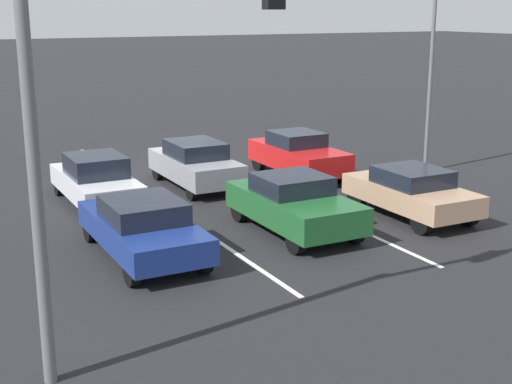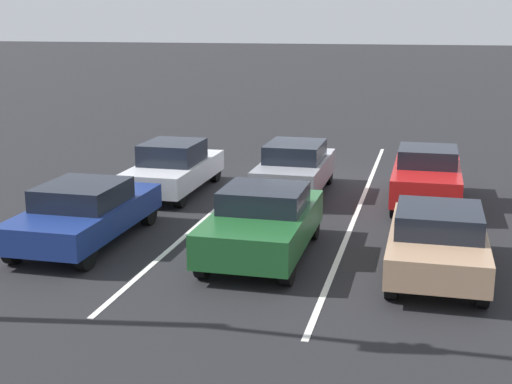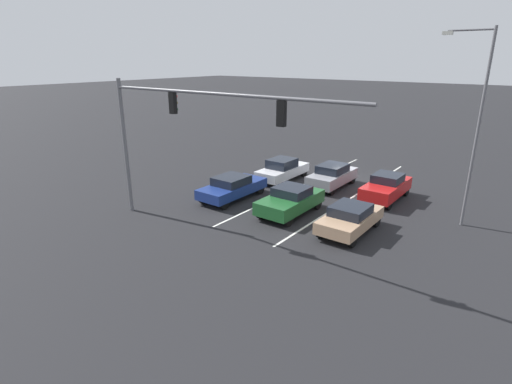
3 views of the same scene
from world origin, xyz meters
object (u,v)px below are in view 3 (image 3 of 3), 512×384
Objects in this scene: car_darkgreen_midlane_front at (291,200)px; car_tan_leftlane_front at (350,218)px; car_red_leftlane_second at (386,187)px; car_silver_rightlane_second at (282,169)px; street_lamp_left_shoulder at (475,118)px; car_navy_rightlane_front at (232,187)px; car_gray_midlane_second at (332,175)px; traffic_signal_gantry at (177,121)px.

car_darkgreen_midlane_front is 3.59m from car_tan_leftlane_front.
car_red_leftlane_second reaches higher than car_tan_leftlane_front.
car_silver_rightlane_second is 0.46× the size of street_lamp_left_shoulder.
car_darkgreen_midlane_front is 0.97× the size of car_silver_rightlane_second.
car_darkgreen_midlane_front is 4.08m from car_navy_rightlane_front.
car_gray_midlane_second is (3.95, -5.92, 0.04)m from car_tan_leftlane_front.
car_tan_leftlane_front is at bearing 123.67° from car_gray_midlane_second.
car_red_leftlane_second is 0.45× the size of street_lamp_left_shoulder.
car_red_leftlane_second is 3.68m from car_gray_midlane_second.
car_silver_rightlane_second is (3.81, -4.95, -0.02)m from car_darkgreen_midlane_front.
car_navy_rightlane_front is (7.65, -0.29, -0.00)m from car_tan_leftlane_front.
car_silver_rightlane_second is (-0.27, -4.98, 0.02)m from car_navy_rightlane_front.
car_silver_rightlane_second is at bearing -52.46° from car_darkgreen_midlane_front.
car_darkgreen_midlane_front is at bearing 127.54° from car_silver_rightlane_second.
car_tan_leftlane_front is at bearing 174.97° from car_darkgreen_midlane_front.
car_gray_midlane_second is 3.50m from car_silver_rightlane_second.
car_darkgreen_midlane_front is at bearing -122.86° from traffic_signal_gantry.
street_lamp_left_shoulder reaches higher than car_darkgreen_midlane_front.
car_red_leftlane_second is 0.31× the size of traffic_signal_gantry.
car_tan_leftlane_front is at bearing 46.99° from street_lamp_left_shoulder.
car_red_leftlane_second is (0.28, -5.60, 0.06)m from car_tan_leftlane_front.
car_navy_rightlane_front is at bearing 18.73° from street_lamp_left_shoulder.
traffic_signal_gantry is at bearing 57.62° from car_red_leftlane_second.
car_silver_rightlane_second is at bearing 2.71° from car_red_leftlane_second.
car_red_leftlane_second is at bearing -18.30° from street_lamp_left_shoulder.
car_silver_rightlane_second is at bearing -5.33° from street_lamp_left_shoulder.
car_red_leftlane_second is at bearing -122.38° from traffic_signal_gantry.
car_navy_rightlane_front reaches higher than car_tan_leftlane_front.
car_navy_rightlane_front is 6.71m from traffic_signal_gantry.
street_lamp_left_shoulder is at bearing -152.56° from car_darkgreen_midlane_front.
car_tan_leftlane_front is 7.12m from car_gray_midlane_second.
car_darkgreen_midlane_front is 7.34m from traffic_signal_gantry.
car_navy_rightlane_front is at bearing 0.41° from car_darkgreen_midlane_front.
car_tan_leftlane_front is at bearing 144.49° from car_silver_rightlane_second.
car_navy_rightlane_front is 0.33× the size of traffic_signal_gantry.
street_lamp_left_shoulder reaches higher than traffic_signal_gantry.
car_tan_leftlane_front is 5.61m from car_red_leftlane_second.
car_red_leftlane_second is (-3.30, -5.29, 0.03)m from car_darkgreen_midlane_front.
car_darkgreen_midlane_front is 0.93× the size of car_navy_rightlane_front.
car_navy_rightlane_front is 6.75m from car_gray_midlane_second.
street_lamp_left_shoulder is (-4.21, 1.39, 4.55)m from car_red_leftlane_second.
car_gray_midlane_second reaches higher than car_darkgreen_midlane_front.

